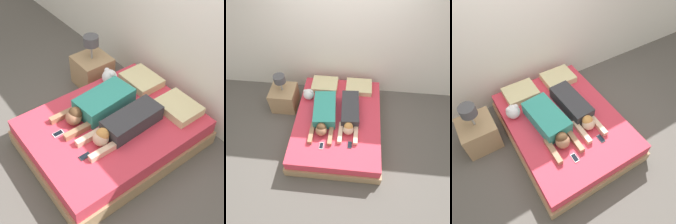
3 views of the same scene
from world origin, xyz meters
The scene contains 11 objects.
ground_plane centered at (0.00, 0.00, 0.00)m, with size 12.00×12.00×0.00m, color #5B5651.
wall_back centered at (0.00, 1.16, 1.30)m, with size 12.00×0.06×2.60m.
bed centered at (0.00, 0.00, 0.18)m, with size 1.56×2.03×0.38m.
pillow_head_left centered at (-0.34, 0.75, 0.43)m, with size 0.50×0.40×0.11m.
pillow_head_right centered at (0.34, 0.75, 0.43)m, with size 0.50×0.40×0.11m.
person_left centered at (-0.24, -0.02, 0.48)m, with size 0.45×1.04×0.22m.
person_right centered at (0.20, 0.03, 0.47)m, with size 0.34×1.05×0.21m.
cell_phone_left centered at (-0.21, -0.61, 0.38)m, with size 0.07×0.13×0.01m.
cell_phone_right centered at (0.25, -0.55, 0.38)m, with size 0.07×0.13×0.01m.
plush_toy centered at (-0.60, 0.41, 0.48)m, with size 0.20×0.20×0.21m.
nightstand centered at (-1.13, 0.50, 0.26)m, with size 0.49×0.49×0.81m.
Camera 1 is at (2.07, -1.57, 2.99)m, focal length 50.00 mm.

